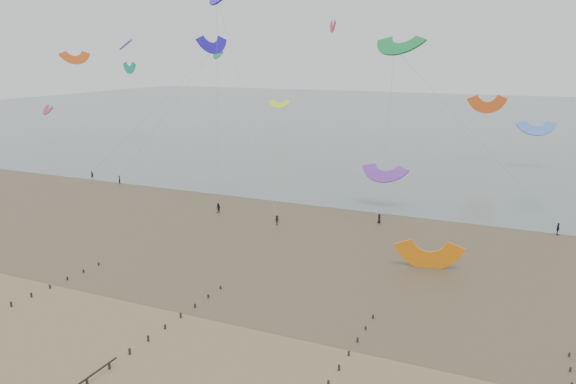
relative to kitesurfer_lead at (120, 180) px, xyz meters
name	(u,v)px	position (x,y,z in m)	size (l,w,h in m)	color
ground	(123,328)	(42.46, -49.38, -0.89)	(500.00, 500.00, 0.00)	brown
sea_and_shore	(250,227)	(38.38, -14.98, -0.88)	(500.00, 665.00, 0.03)	#475654
kitesurfer_lead	(120,180)	(0.00, 0.00, 0.00)	(0.65, 0.43, 1.78)	black
kitesurfers	(428,219)	(63.35, -2.09, -0.07)	(114.49, 22.93, 1.86)	black
grounded_kite	(428,268)	(66.97, -20.93, -0.89)	(7.11, 3.72, 5.42)	orange
kites_airborne	(379,78)	(44.51, 34.84, 20.14)	(235.00, 114.66, 41.66)	#13803B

